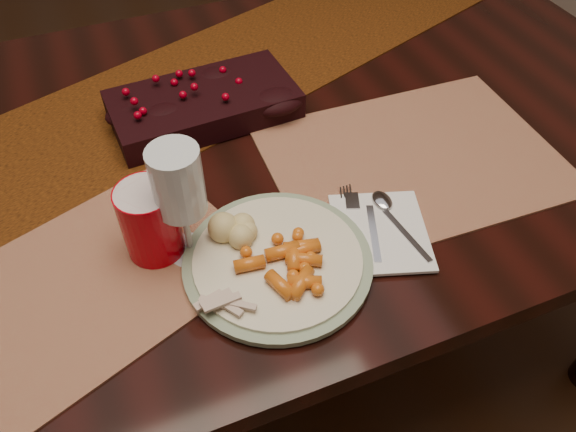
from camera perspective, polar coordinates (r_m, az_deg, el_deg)
name	(u,v)px	position (r m, az deg, el deg)	size (l,w,h in m)	color
floor	(244,350)	(1.60, -4.47, -13.40)	(5.00, 5.00, 0.00)	black
dining_table	(235,267)	(1.29, -5.43, -5.19)	(1.80, 1.00, 0.75)	black
table_runner	(172,98)	(1.13, -11.71, 11.66)	(1.63, 0.34, 0.00)	#381B05
centerpiece	(203,101)	(1.05, -8.60, 11.51)	(0.33, 0.17, 0.07)	black
placemat_main	(413,159)	(0.99, 12.61, 5.69)	(0.49, 0.36, 0.00)	#986D41
placemat_second	(102,276)	(0.84, -18.38, -5.76)	(0.40, 0.29, 0.00)	brown
dinner_plate	(278,261)	(0.80, -1.06, -4.58)	(0.27, 0.27, 0.02)	beige
baby_carrots	(284,269)	(0.77, -0.46, -5.37)	(0.10, 0.08, 0.02)	#D26015
mashed_potatoes	(234,229)	(0.81, -5.47, -1.29)	(0.08, 0.07, 0.04)	beige
turkey_shreds	(225,303)	(0.75, -6.46, -8.79)	(0.08, 0.07, 0.02)	#A18B82
napkin	(380,232)	(0.86, 9.34, -1.59)	(0.14, 0.16, 0.01)	white
fork	(368,224)	(0.86, 8.13, -0.85)	(0.02, 0.14, 0.00)	#B3B5CF
spoon	(399,224)	(0.87, 11.18, -0.80)	(0.03, 0.14, 0.00)	silver
red_cup	(150,221)	(0.81, -13.80, -0.51)	(0.08, 0.08, 0.11)	#B2000C
wine_glass	(182,206)	(0.77, -10.69, 0.98)	(0.07, 0.07, 0.19)	silver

